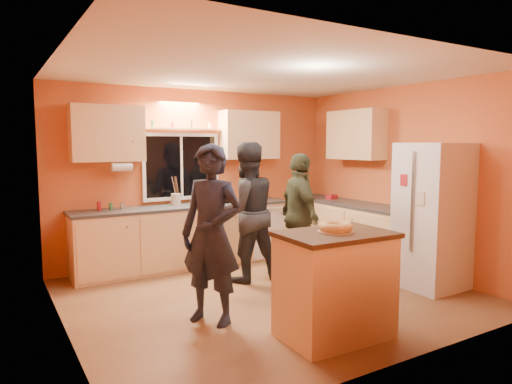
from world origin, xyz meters
TOP-DOWN VIEW (x-y plane):
  - ground at (0.00, 0.00)m, footprint 4.50×4.50m
  - room_shell at (0.12, 0.41)m, footprint 4.54×4.04m
  - back_counter at (0.01, 1.70)m, footprint 4.23×0.62m
  - right_counter at (1.95, 0.50)m, footprint 0.62×1.84m
  - refrigerator at (1.89, -0.80)m, footprint 0.72×0.70m
  - island at (-0.12, -1.33)m, footprint 1.04×0.73m
  - bundt_pastry at (-0.12, -1.33)m, footprint 0.31×0.31m
  - person_left at (-0.94, -0.42)m, footprint 0.72×0.78m
  - person_center at (0.05, 0.64)m, footprint 0.93×0.76m
  - person_right at (0.73, 0.38)m, footprint 0.60×1.04m
  - mixing_bowl at (0.26, 1.72)m, footprint 0.42×0.42m
  - utensil_crock at (-0.48, 1.77)m, footprint 0.14×0.14m
  - potted_plant at (1.92, -0.30)m, footprint 0.29×0.26m
  - red_box at (1.98, 1.21)m, footprint 0.17×0.13m

SIDE VIEW (x-z plane):
  - ground at x=0.00m, z-range 0.00..0.00m
  - back_counter at x=0.01m, z-range 0.00..0.90m
  - right_counter at x=1.95m, z-range 0.00..0.90m
  - island at x=-0.12m, z-range 0.01..0.99m
  - person_right at x=0.73m, z-range 0.00..1.67m
  - person_left at x=-0.94m, z-range 0.00..1.79m
  - refrigerator at x=1.89m, z-range 0.00..1.80m
  - person_center at x=0.05m, z-range 0.00..1.81m
  - red_box at x=1.98m, z-range 0.90..0.97m
  - mixing_bowl at x=0.26m, z-range 0.90..0.98m
  - utensil_crock at x=-0.48m, z-range 0.90..1.07m
  - bundt_pastry at x=-0.12m, z-range 0.99..1.08m
  - potted_plant at x=1.92m, z-range 0.90..1.17m
  - room_shell at x=0.12m, z-range 0.31..2.92m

